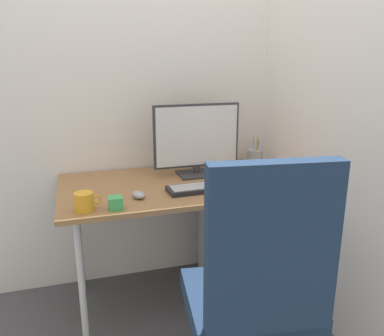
# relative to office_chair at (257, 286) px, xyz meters

# --- Properties ---
(ground_plane) EXTENTS (8.00, 8.00, 0.00)m
(ground_plane) POSITION_rel_office_chair_xyz_m (-0.08, 0.80, -0.56)
(ground_plane) COLOR #4C4C51
(wall_back) EXTENTS (2.19, 0.04, 2.80)m
(wall_back) POSITION_rel_office_chair_xyz_m (-0.08, 1.19, 0.84)
(wall_back) COLOR white
(wall_back) RESTS_ON ground_plane
(wall_side_right) EXTENTS (0.04, 1.58, 2.80)m
(wall_side_right) POSITION_rel_office_chair_xyz_m (0.61, 0.68, 0.84)
(wall_side_right) COLOR white
(wall_side_right) RESTS_ON ground_plane
(desk) EXTENTS (1.32, 0.71, 0.73)m
(desk) POSITION_rel_office_chair_xyz_m (-0.08, 0.80, 0.11)
(desk) COLOR #996B42
(desk) RESTS_ON ground_plane
(office_chair) EXTENTS (0.56, 0.57, 1.09)m
(office_chair) POSITION_rel_office_chair_xyz_m (0.00, 0.00, 0.00)
(office_chair) COLOR black
(office_chair) RESTS_ON ground_plane
(filing_cabinet) EXTENTS (0.38, 0.51, 0.63)m
(filing_cabinet) POSITION_rel_office_chair_xyz_m (0.27, 0.76, -0.25)
(filing_cabinet) COLOR #9EA0A5
(filing_cabinet) RESTS_ON ground_plane
(monitor) EXTENTS (0.50, 0.18, 0.41)m
(monitor) POSITION_rel_office_chair_xyz_m (0.04, 0.92, 0.38)
(monitor) COLOR #333338
(monitor) RESTS_ON desk
(keyboard) EXTENTS (0.42, 0.15, 0.03)m
(keyboard) POSITION_rel_office_chair_xyz_m (0.02, 0.65, 0.18)
(keyboard) COLOR black
(keyboard) RESTS_ON desk
(mouse) EXTENTS (0.08, 0.09, 0.03)m
(mouse) POSITION_rel_office_chair_xyz_m (-0.35, 0.63, 0.19)
(mouse) COLOR #9EA0A5
(mouse) RESTS_ON desk
(pen_holder) EXTENTS (0.10, 0.10, 0.18)m
(pen_holder) POSITION_rel_office_chair_xyz_m (0.47, 1.03, 0.22)
(pen_holder) COLOR #9EA0A5
(pen_holder) RESTS_ON desk
(notebook) EXTENTS (0.14, 0.18, 0.02)m
(notebook) POSITION_rel_office_chair_xyz_m (0.41, 0.62, 0.18)
(notebook) COLOR #B23333
(notebook) RESTS_ON desk
(coffee_mug) EXTENTS (0.12, 0.09, 0.09)m
(coffee_mug) POSITION_rel_office_chair_xyz_m (-0.61, 0.54, 0.21)
(coffee_mug) COLOR orange
(coffee_mug) RESTS_ON desk
(desk_clamp_accessory) EXTENTS (0.06, 0.06, 0.06)m
(desk_clamp_accessory) POSITION_rel_office_chair_xyz_m (-0.47, 0.52, 0.20)
(desk_clamp_accessory) COLOR #3FAD59
(desk_clamp_accessory) RESTS_ON desk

